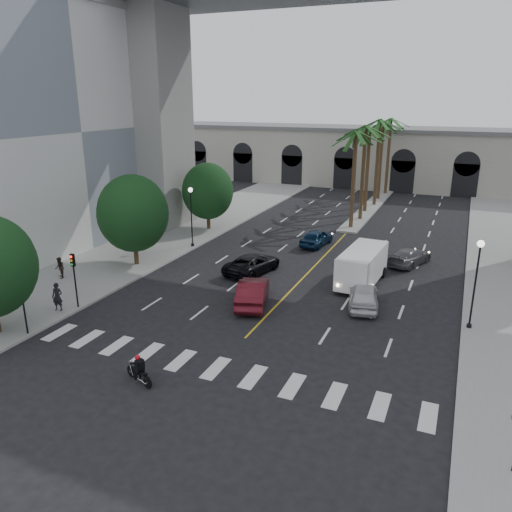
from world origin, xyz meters
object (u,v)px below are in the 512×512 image
(motorcycle_rider, at_px, (139,370))
(pedestrian_a, at_px, (57,297))
(car_c, at_px, (252,264))
(cargo_van, at_px, (362,265))
(traffic_signal_far, at_px, (74,272))
(car_e, at_px, (317,238))
(car_a, at_px, (364,296))
(lamp_post_right, at_px, (476,277))
(traffic_signal_near, at_px, (22,294))
(lamp_post_left_far, at_px, (191,212))
(car_d, at_px, (409,256))
(pedestrian_b, at_px, (60,268))
(car_b, at_px, (253,292))

(motorcycle_rider, xyz_separation_m, pedestrian_a, (-9.36, 4.65, 0.40))
(car_c, relative_size, cargo_van, 0.85)
(traffic_signal_far, height_order, cargo_van, traffic_signal_far)
(car_e, bearing_deg, cargo_van, 132.21)
(car_a, height_order, pedestrian_a, pedestrian_a)
(pedestrian_a, bearing_deg, lamp_post_right, -0.93)
(lamp_post_right, distance_m, traffic_signal_near, 25.02)
(lamp_post_left_far, relative_size, pedestrian_a, 3.00)
(car_e, bearing_deg, car_d, 172.19)
(car_c, bearing_deg, traffic_signal_far, 65.78)
(traffic_signal_far, xyz_separation_m, pedestrian_b, (-4.84, 3.61, -1.58))
(lamp_post_left_far, xyz_separation_m, traffic_signal_near, (0.10, -18.50, -0.71))
(car_e, bearing_deg, car_b, 97.19)
(car_a, relative_size, car_c, 0.87)
(lamp_post_left_far, xyz_separation_m, car_a, (16.54, -7.10, -2.45))
(car_a, relative_size, car_b, 0.90)
(car_c, xyz_separation_m, car_d, (10.69, 6.65, -0.04))
(traffic_signal_near, xyz_separation_m, car_b, (9.80, 9.06, -1.68))
(traffic_signal_near, relative_size, pedestrian_b, 2.33)
(traffic_signal_near, xyz_separation_m, car_e, (9.80, 23.40, -1.77))
(car_a, bearing_deg, motorcycle_rider, 47.50)
(lamp_post_left_far, relative_size, pedestrian_b, 3.42)
(car_a, xyz_separation_m, car_b, (-6.64, -2.34, 0.06))
(traffic_signal_near, height_order, car_b, traffic_signal_near)
(lamp_post_left_far, xyz_separation_m, car_d, (18.19, 2.68, -2.54))
(traffic_signal_far, relative_size, car_a, 0.81)
(traffic_signal_near, bearing_deg, lamp_post_left_far, 90.31)
(car_a, height_order, car_e, car_a)
(motorcycle_rider, bearing_deg, car_e, 109.13)
(pedestrian_b, bearing_deg, pedestrian_a, -4.26)
(traffic_signal_near, height_order, pedestrian_a, traffic_signal_near)
(traffic_signal_far, bearing_deg, car_a, 24.22)
(pedestrian_b, bearing_deg, car_d, 73.79)
(car_b, relative_size, pedestrian_a, 2.82)
(car_b, xyz_separation_m, pedestrian_a, (-10.53, -5.93, 0.21))
(motorcycle_rider, bearing_deg, traffic_signal_far, 169.20)
(traffic_signal_near, bearing_deg, car_a, 34.73)
(traffic_signal_near, xyz_separation_m, pedestrian_a, (-0.73, 3.13, -1.47))
(car_b, height_order, car_e, car_b)
(traffic_signal_far, height_order, car_a, traffic_signal_far)
(car_e, bearing_deg, traffic_signal_far, 70.38)
(lamp_post_left_far, relative_size, traffic_signal_near, 1.47)
(car_b, xyz_separation_m, pedestrian_b, (-14.64, -1.45, 0.10))
(car_a, distance_m, pedestrian_b, 21.62)
(traffic_signal_near, height_order, car_e, traffic_signal_near)
(lamp_post_left_far, distance_m, traffic_signal_far, 14.52)
(traffic_signal_far, relative_size, pedestrian_a, 2.05)
(traffic_signal_near, relative_size, car_b, 0.73)
(traffic_signal_far, xyz_separation_m, car_c, (7.41, 10.53, -1.79))
(car_d, bearing_deg, car_e, 5.18)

